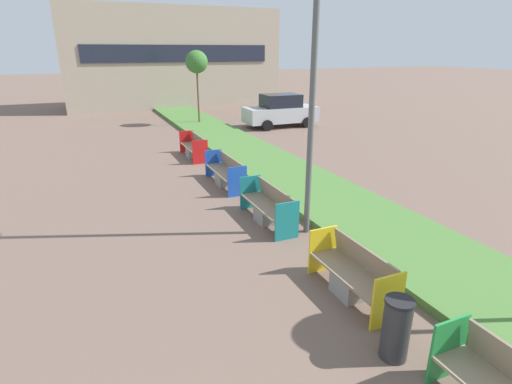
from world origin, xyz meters
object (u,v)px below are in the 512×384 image
(bench_blue_frame, at_px, (226,174))
(bench_red_frame, at_px, (194,149))
(bench_yellow_frame, at_px, (353,277))
(bench_teal_frame, at_px, (268,209))
(parked_car_distant, at_px, (281,111))
(street_lamp_post, at_px, (314,59))
(litter_bin, at_px, (396,329))
(sapling_tree_far, at_px, (197,62))

(bench_blue_frame, bearing_deg, bench_red_frame, 90.03)
(bench_yellow_frame, height_order, bench_teal_frame, same)
(bench_red_frame, relative_size, parked_car_distant, 0.51)
(bench_blue_frame, relative_size, street_lamp_post, 0.32)
(bench_teal_frame, bearing_deg, parked_car_distant, 61.90)
(litter_bin, xyz_separation_m, sapling_tree_far, (2.72, 19.79, 3.09))
(sapling_tree_far, bearing_deg, bench_blue_frame, -101.56)
(bench_yellow_frame, relative_size, litter_bin, 2.02)
(bench_teal_frame, distance_m, street_lamp_post, 3.84)
(litter_bin, bearing_deg, street_lamp_post, 76.54)
(bench_teal_frame, bearing_deg, litter_bin, -94.44)
(bench_teal_frame, height_order, litter_bin, litter_bin)
(bench_teal_frame, xyz_separation_m, sapling_tree_far, (2.33, 14.66, 3.20))
(litter_bin, distance_m, parked_car_distant, 18.65)
(bench_yellow_frame, xyz_separation_m, bench_teal_frame, (0.00, 3.58, 0.01))
(sapling_tree_far, height_order, parked_car_distant, sapling_tree_far)
(bench_blue_frame, distance_m, street_lamp_post, 5.62)
(bench_teal_frame, relative_size, street_lamp_post, 0.31)
(bench_teal_frame, relative_size, parked_car_distant, 0.53)
(litter_bin, distance_m, street_lamp_post, 5.61)
(bench_yellow_frame, xyz_separation_m, street_lamp_post, (0.61, 2.68, 3.69))
(litter_bin, bearing_deg, bench_yellow_frame, 75.62)
(parked_car_distant, bearing_deg, bench_blue_frame, -124.96)
(bench_blue_frame, xyz_separation_m, parked_car_distant, (6.51, 8.90, 0.54))
(bench_yellow_frame, distance_m, bench_teal_frame, 3.58)
(bench_teal_frame, distance_m, bench_blue_frame, 3.30)
(bench_red_frame, bearing_deg, parked_car_distant, 37.27)
(bench_teal_frame, height_order, sapling_tree_far, sapling_tree_far)
(bench_teal_frame, bearing_deg, bench_yellow_frame, -90.06)
(bench_blue_frame, distance_m, parked_car_distant, 11.04)
(bench_teal_frame, xyz_separation_m, bench_red_frame, (-0.00, 7.24, -0.00))
(bench_red_frame, distance_m, litter_bin, 12.37)
(bench_yellow_frame, height_order, bench_red_frame, same)
(bench_red_frame, xyz_separation_m, litter_bin, (-0.40, -12.36, 0.11))
(bench_red_frame, height_order, litter_bin, litter_bin)
(parked_car_distant, bearing_deg, bench_teal_frame, -116.87)
(sapling_tree_far, bearing_deg, litter_bin, -97.84)
(bench_teal_frame, xyz_separation_m, bench_blue_frame, (0.00, 3.30, 0.00))
(litter_bin, relative_size, street_lamp_post, 0.13)
(litter_bin, distance_m, sapling_tree_far, 20.21)
(bench_blue_frame, bearing_deg, parked_car_distant, 53.81)
(bench_teal_frame, distance_m, litter_bin, 5.14)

